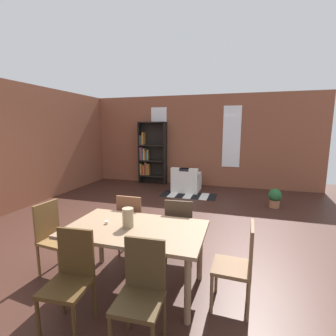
# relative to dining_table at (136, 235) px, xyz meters

# --- Properties ---
(ground_plane) EXTENTS (11.69, 11.69, 0.00)m
(ground_plane) POSITION_rel_dining_table_xyz_m (-0.35, 1.06, -0.67)
(ground_plane) COLOR #392019
(back_wall_brick) EXTENTS (7.95, 0.12, 2.97)m
(back_wall_brick) POSITION_rel_dining_table_xyz_m (-0.35, 5.62, 0.81)
(back_wall_brick) COLOR brown
(back_wall_brick) RESTS_ON ground
(window_pane_0) EXTENTS (0.55, 0.02, 1.93)m
(window_pane_0) POSITION_rel_dining_table_xyz_m (-1.56, 5.55, 0.96)
(window_pane_0) COLOR white
(window_pane_1) EXTENTS (0.55, 0.02, 1.93)m
(window_pane_1) POSITION_rel_dining_table_xyz_m (0.87, 5.55, 0.96)
(window_pane_1) COLOR white
(dining_table) EXTENTS (1.62, 0.95, 0.77)m
(dining_table) POSITION_rel_dining_table_xyz_m (0.00, 0.00, 0.00)
(dining_table) COLOR brown
(dining_table) RESTS_ON ground
(vase_on_table) EXTENTS (0.13, 0.13, 0.23)m
(vase_on_table) POSITION_rel_dining_table_xyz_m (-0.09, -0.00, 0.21)
(vase_on_table) COLOR #998466
(vase_on_table) RESTS_ON dining_table
(tealight_candle_0) EXTENTS (0.04, 0.04, 0.04)m
(tealight_candle_0) POSITION_rel_dining_table_xyz_m (-0.38, 0.00, 0.11)
(tealight_candle_0) COLOR silver
(tealight_candle_0) RESTS_ON dining_table
(dining_chair_head_right) EXTENTS (0.42, 0.42, 0.95)m
(dining_chair_head_right) POSITION_rel_dining_table_xyz_m (1.18, -0.00, -0.16)
(dining_chair_head_right) COLOR brown
(dining_chair_head_right) RESTS_ON ground
(dining_chair_far_right) EXTENTS (0.42, 0.42, 0.95)m
(dining_chair_far_right) POSITION_rel_dining_table_xyz_m (0.37, 0.70, -0.16)
(dining_chair_far_right) COLOR #3A2B1E
(dining_chair_far_right) RESTS_ON ground
(dining_chair_head_left) EXTENTS (0.44, 0.44, 0.95)m
(dining_chair_head_left) POSITION_rel_dining_table_xyz_m (-1.18, 0.01, -0.16)
(dining_chair_head_left) COLOR brown
(dining_chair_head_left) RESTS_ON ground
(dining_chair_near_right) EXTENTS (0.42, 0.42, 0.95)m
(dining_chair_near_right) POSITION_rel_dining_table_xyz_m (0.36, -0.70, -0.16)
(dining_chair_near_right) COLOR #3C2B16
(dining_chair_near_right) RESTS_ON ground
(dining_chair_far_left) EXTENTS (0.40, 0.40, 0.95)m
(dining_chair_far_left) POSITION_rel_dining_table_xyz_m (-0.36, 0.70, -0.16)
(dining_chair_far_left) COLOR brown
(dining_chair_far_left) RESTS_ON ground
(dining_chair_near_left) EXTENTS (0.43, 0.43, 0.95)m
(dining_chair_near_left) POSITION_rel_dining_table_xyz_m (-0.37, -0.70, -0.16)
(dining_chair_near_left) COLOR #3E2912
(dining_chair_near_left) RESTS_ON ground
(bookshelf_tall) EXTENTS (0.96, 0.31, 2.12)m
(bookshelf_tall) POSITION_rel_dining_table_xyz_m (-1.82, 5.37, 0.35)
(bookshelf_tall) COLOR black
(bookshelf_tall) RESTS_ON ground
(armchair_white) EXTENTS (0.81, 0.81, 0.75)m
(armchair_white) POSITION_rel_dining_table_xyz_m (-0.39, 4.66, -0.40)
(armchair_white) COLOR silver
(armchair_white) RESTS_ON ground
(potted_plant_by_shelf) EXTENTS (0.31, 0.31, 0.46)m
(potted_plant_by_shelf) POSITION_rel_dining_table_xyz_m (2.01, 3.72, -0.42)
(potted_plant_by_shelf) COLOR #9E6042
(potted_plant_by_shelf) RESTS_ON ground
(striped_rug) EXTENTS (1.57, 0.72, 0.01)m
(striped_rug) POSITION_rel_dining_table_xyz_m (-0.22, 4.19, -0.67)
(striped_rug) COLOR black
(striped_rug) RESTS_ON ground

